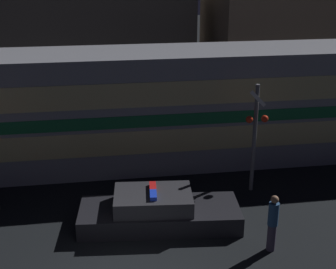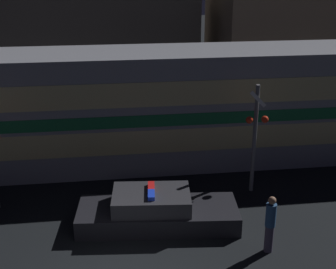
% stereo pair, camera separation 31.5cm
% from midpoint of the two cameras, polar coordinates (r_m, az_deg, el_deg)
% --- Properties ---
extents(train, '(22.93, 3.20, 4.42)m').
position_cam_midpoint_polar(train, '(18.29, 1.46, 3.40)').
color(train, gray).
rests_on(train, ground_plane).
extents(police_car, '(4.98, 2.22, 1.20)m').
position_cam_midpoint_polar(police_car, '(14.36, -0.81, -9.36)').
color(police_car, black).
rests_on(police_car, ground_plane).
extents(pedestrian, '(0.28, 0.28, 1.69)m').
position_cam_midpoint_polar(pedestrian, '(13.26, 13.02, -10.56)').
color(pedestrian, '#3F384C').
rests_on(pedestrian, ground_plane).
extents(crossing_signal_near, '(0.77, 0.33, 3.81)m').
position_cam_midpoint_polar(crossing_signal_near, '(15.93, 11.15, 0.14)').
color(crossing_signal_near, slate).
rests_on(crossing_signal_near, ground_plane).
extents(building_left, '(11.66, 4.47, 7.53)m').
position_cam_midpoint_polar(building_left, '(26.36, -9.41, 11.90)').
color(building_left, '#47423D').
rests_on(building_left, ground_plane).
extents(building_center, '(8.63, 6.16, 7.15)m').
position_cam_midpoint_polar(building_center, '(27.45, 15.22, 11.41)').
color(building_center, brown).
rests_on(building_center, ground_plane).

